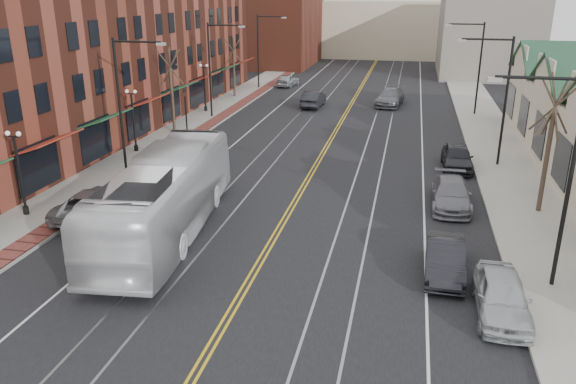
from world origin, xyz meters
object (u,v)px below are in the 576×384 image
at_px(parked_car_c, 451,194).
at_px(parked_car_d, 457,157).
at_px(parked_car_a, 502,296).
at_px(parked_car_b, 445,258).
at_px(parked_suv, 96,203).
at_px(transit_bus, 166,196).

bearing_deg(parked_car_c, parked_car_d, 84.44).
xyz_separation_m(parked_car_a, parked_car_b, (-1.80, 2.66, -0.03)).
bearing_deg(parked_car_a, parked_suv, 164.74).
xyz_separation_m(parked_car_b, parked_car_c, (0.64, 7.78, 0.00)).
height_order(parked_car_c, parked_car_d, parked_car_d).
xyz_separation_m(parked_car_a, parked_car_d, (-0.43, 17.38, 0.04)).
relative_size(transit_bus, parked_car_d, 2.92).
xyz_separation_m(parked_suv, parked_car_c, (17.44, 5.24, -0.03)).
xyz_separation_m(parked_car_c, parked_car_d, (0.73, 6.95, 0.07)).
bearing_deg(transit_bus, parked_suv, -20.25).
height_order(transit_bus, parked_suv, transit_bus).
relative_size(transit_bus, parked_car_c, 2.74).
distance_m(transit_bus, parked_suv, 4.58).
relative_size(parked_car_a, parked_car_b, 1.01).
bearing_deg(parked_car_b, parked_car_c, 86.93).
bearing_deg(parked_car_a, parked_car_c, 96.71).
relative_size(parked_car_a, parked_car_d, 0.95).
distance_m(transit_bus, parked_car_a, 14.92).
bearing_deg(parked_car_b, transit_bus, 175.05).
height_order(parked_suv, parked_car_a, parked_car_a).
bearing_deg(parked_suv, parked_car_a, 166.49).
bearing_deg(parked_suv, parked_car_b, 173.50).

